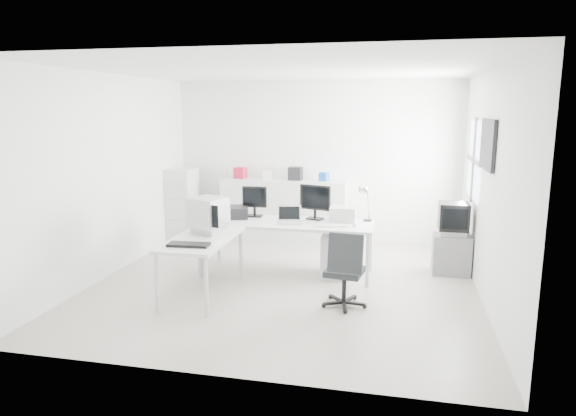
% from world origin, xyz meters
% --- Properties ---
extents(floor, '(5.00, 5.00, 0.01)m').
position_xyz_m(floor, '(0.00, 0.00, 0.00)').
color(floor, beige).
rests_on(floor, ground).
extents(ceiling, '(5.00, 5.00, 0.01)m').
position_xyz_m(ceiling, '(0.00, 0.00, 2.80)').
color(ceiling, white).
rests_on(ceiling, back_wall).
extents(back_wall, '(5.00, 0.02, 2.80)m').
position_xyz_m(back_wall, '(0.00, 2.50, 1.40)').
color(back_wall, silver).
rests_on(back_wall, floor).
extents(left_wall, '(0.02, 5.00, 2.80)m').
position_xyz_m(left_wall, '(-2.50, 0.00, 1.40)').
color(left_wall, silver).
rests_on(left_wall, floor).
extents(right_wall, '(0.02, 5.00, 2.80)m').
position_xyz_m(right_wall, '(2.50, 0.00, 1.40)').
color(right_wall, silver).
rests_on(right_wall, floor).
extents(window, '(0.02, 1.20, 1.10)m').
position_xyz_m(window, '(2.48, 1.20, 1.60)').
color(window, white).
rests_on(window, right_wall).
extents(wall_picture, '(0.04, 0.90, 0.60)m').
position_xyz_m(wall_picture, '(2.47, 0.10, 1.90)').
color(wall_picture, black).
rests_on(wall_picture, right_wall).
extents(main_desk, '(2.40, 0.80, 0.75)m').
position_xyz_m(main_desk, '(-0.06, 0.45, 0.38)').
color(main_desk, silver).
rests_on(main_desk, floor).
extents(side_desk, '(0.70, 1.40, 0.75)m').
position_xyz_m(side_desk, '(-0.91, -0.65, 0.38)').
color(side_desk, silver).
rests_on(side_desk, floor).
extents(drawer_pedestal, '(0.40, 0.50, 0.60)m').
position_xyz_m(drawer_pedestal, '(0.64, 0.50, 0.30)').
color(drawer_pedestal, silver).
rests_on(drawer_pedestal, floor).
extents(inkjet_printer, '(0.54, 0.47, 0.16)m').
position_xyz_m(inkjet_printer, '(-0.91, 0.55, 0.83)').
color(inkjet_printer, black).
rests_on(inkjet_printer, main_desk).
extents(lcd_monitor_small, '(0.37, 0.23, 0.45)m').
position_xyz_m(lcd_monitor_small, '(-0.61, 0.70, 0.98)').
color(lcd_monitor_small, black).
rests_on(lcd_monitor_small, main_desk).
extents(lcd_monitor_large, '(0.50, 0.31, 0.49)m').
position_xyz_m(lcd_monitor_large, '(0.29, 0.70, 0.99)').
color(lcd_monitor_large, black).
rests_on(lcd_monitor_large, main_desk).
extents(laptop, '(0.40, 0.41, 0.22)m').
position_xyz_m(laptop, '(-0.01, 0.35, 0.86)').
color(laptop, '#B7B7BA').
rests_on(laptop, main_desk).
extents(white_keyboard, '(0.43, 0.22, 0.02)m').
position_xyz_m(white_keyboard, '(0.59, 0.30, 0.76)').
color(white_keyboard, silver).
rests_on(white_keyboard, main_desk).
extents(white_mouse, '(0.06, 0.06, 0.06)m').
position_xyz_m(white_mouse, '(0.89, 0.35, 0.78)').
color(white_mouse, silver).
rests_on(white_mouse, main_desk).
extents(laser_printer, '(0.37, 0.33, 0.20)m').
position_xyz_m(laser_printer, '(0.69, 0.67, 0.85)').
color(laser_printer, '#B9B9B9').
rests_on(laser_printer, main_desk).
extents(desk_lamp, '(0.21, 0.21, 0.51)m').
position_xyz_m(desk_lamp, '(1.04, 0.75, 1.01)').
color(desk_lamp, silver).
rests_on(desk_lamp, main_desk).
extents(crt_monitor, '(0.45, 0.45, 0.41)m').
position_xyz_m(crt_monitor, '(-0.91, -0.40, 0.95)').
color(crt_monitor, '#B7B7BA').
rests_on(crt_monitor, side_desk).
extents(black_keyboard, '(0.49, 0.23, 0.03)m').
position_xyz_m(black_keyboard, '(-0.91, -1.05, 0.77)').
color(black_keyboard, black).
rests_on(black_keyboard, side_desk).
extents(office_chair, '(0.61, 0.61, 0.94)m').
position_xyz_m(office_chair, '(0.86, -0.62, 0.47)').
color(office_chair, '#2A2D30').
rests_on(office_chair, floor).
extents(tv_cabinet, '(0.52, 0.42, 0.56)m').
position_xyz_m(tv_cabinet, '(2.22, 0.94, 0.28)').
color(tv_cabinet, slate).
rests_on(tv_cabinet, floor).
extents(crt_tv, '(0.50, 0.48, 0.45)m').
position_xyz_m(crt_tv, '(2.22, 0.94, 0.79)').
color(crt_tv, black).
rests_on(crt_tv, tv_cabinet).
extents(sideboard, '(2.19, 0.55, 1.10)m').
position_xyz_m(sideboard, '(-0.51, 2.24, 0.55)').
color(sideboard, silver).
rests_on(sideboard, floor).
extents(clutter_box_a, '(0.22, 0.20, 0.19)m').
position_xyz_m(clutter_box_a, '(-1.31, 2.24, 1.19)').
color(clutter_box_a, '#AF1933').
rests_on(clutter_box_a, sideboard).
extents(clutter_box_b, '(0.16, 0.14, 0.15)m').
position_xyz_m(clutter_box_b, '(-0.81, 2.24, 1.17)').
color(clutter_box_b, silver).
rests_on(clutter_box_b, sideboard).
extents(clutter_box_c, '(0.24, 0.22, 0.23)m').
position_xyz_m(clutter_box_c, '(-0.31, 2.24, 1.21)').
color(clutter_box_c, black).
rests_on(clutter_box_c, sideboard).
extents(clutter_box_d, '(0.18, 0.17, 0.14)m').
position_xyz_m(clutter_box_d, '(0.19, 2.24, 1.17)').
color(clutter_box_d, '#1950B2').
rests_on(clutter_box_d, sideboard).
extents(clutter_bottle, '(0.07, 0.07, 0.22)m').
position_xyz_m(clutter_bottle, '(-1.61, 2.28, 1.21)').
color(clutter_bottle, silver).
rests_on(clutter_bottle, sideboard).
extents(filing_cabinet, '(0.45, 0.54, 1.28)m').
position_xyz_m(filing_cabinet, '(-2.28, 1.89, 0.64)').
color(filing_cabinet, silver).
rests_on(filing_cabinet, floor).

